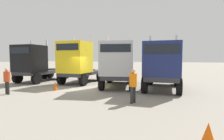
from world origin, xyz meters
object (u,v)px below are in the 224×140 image
Objects in this scene: traffic_cone_mid at (208,133)px; traffic_cone_far at (55,86)px; semi_truck_yellow at (78,62)px; visitor_with_camera at (7,79)px; semi_truck_navy at (162,66)px; semi_truck_black at (35,63)px; visitor_in_hivis at (133,83)px; semi_truck_silver at (118,65)px.

traffic_cone_far is (-9.50, 5.10, 0.05)m from traffic_cone_mid.
semi_truck_yellow is 6.29m from visitor_with_camera.
visitor_with_camera is (-9.28, -5.04, -0.82)m from semi_truck_navy.
semi_truck_black is 0.97× the size of semi_truck_navy.
semi_truck_yellow reaches higher than visitor_with_camera.
traffic_cone_mid is at bearing -34.95° from visitor_in_hivis.
semi_truck_black is 8.73m from semi_truck_silver.
semi_truck_navy is at bearing 105.39° from traffic_cone_mid.
semi_truck_silver is at bearing -94.90° from semi_truck_navy.
semi_truck_yellow is at bearing 138.37° from traffic_cone_mid.
semi_truck_yellow is 10.51× the size of traffic_cone_mid.
visitor_with_camera is at bearing 166.61° from traffic_cone_mid.
semi_truck_yellow is at bearing -116.70° from semi_truck_silver.
semi_truck_black is 10.86× the size of traffic_cone_mid.
semi_truck_silver is (4.27, -0.93, -0.13)m from semi_truck_yellow.
visitor_with_camera reaches higher than traffic_cone_mid.
semi_truck_navy is 3.53× the size of visitor_in_hivis.
semi_truck_yellow reaches higher than visitor_in_hivis.
semi_truck_black reaches higher than traffic_cone_far.
semi_truck_navy is 11.18× the size of traffic_cone_mid.
visitor_with_camera is at bearing -17.65° from semi_truck_yellow.
traffic_cone_far is at bearing 179.50° from visitor_in_hivis.
semi_truck_yellow is 3.99m from traffic_cone_far.
semi_truck_navy reaches higher than visitor_with_camera.
traffic_cone_mid is at bearing 45.74° from semi_truck_yellow.
visitor_in_hivis reaches higher than traffic_cone_mid.
visitor_in_hivis is 2.72× the size of traffic_cone_far.
traffic_cone_far is (1.92, 2.38, -0.67)m from visitor_with_camera.
traffic_cone_mid is at bearing 57.13° from semi_truck_black.
traffic_cone_mid is (11.42, -2.72, -0.71)m from visitor_with_camera.
semi_truck_yellow is 13.23m from traffic_cone_mid.
visitor_with_camera reaches higher than traffic_cone_far.
semi_truck_silver is 1.05× the size of semi_truck_navy.
semi_truck_navy is 7.97m from traffic_cone_far.
traffic_cone_mid is (14.26, -7.97, -1.57)m from semi_truck_black.
semi_truck_silver is 5.03m from traffic_cone_far.
visitor_with_camera is 2.58× the size of traffic_cone_far.
visitor_with_camera is (-1.61, -6.00, -1.00)m from semi_truck_yellow.
semi_truck_silver is at bearing 34.13° from traffic_cone_far.
semi_truck_navy is at bearing -42.48° from visitor_with_camera.
semi_truck_black is 1.03× the size of semi_truck_yellow.
semi_truck_yellow is (4.46, 0.74, 0.15)m from semi_truck_black.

